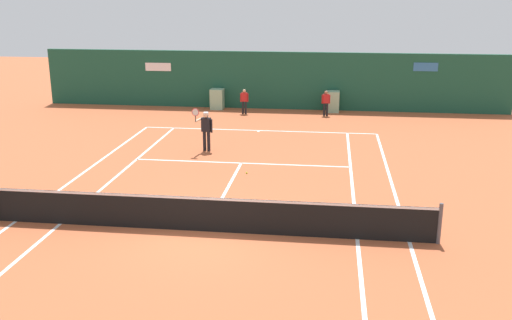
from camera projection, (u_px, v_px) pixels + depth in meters
name	position (u px, v px, depth m)	size (l,w,h in m)	color
ground_plane	(209.00, 223.00, 15.80)	(80.00, 80.00, 0.01)	#B25633
tennis_net	(204.00, 213.00, 15.11)	(12.10, 0.10, 1.07)	#4C4C51
sponsor_back_wall	(271.00, 81.00, 31.00)	(25.00, 1.02, 3.06)	#194C38
player_on_baseline	(206.00, 128.00, 22.73)	(0.71, 0.65, 1.81)	black
ball_kid_right_post	(326.00, 101.00, 29.35)	(0.43, 0.19, 1.30)	black
ball_kid_centre_post	(244.00, 100.00, 29.88)	(0.43, 0.18, 1.28)	black
tennis_ball_mid_court	(247.00, 173.00, 20.09)	(0.07, 0.07, 0.07)	#CCE033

